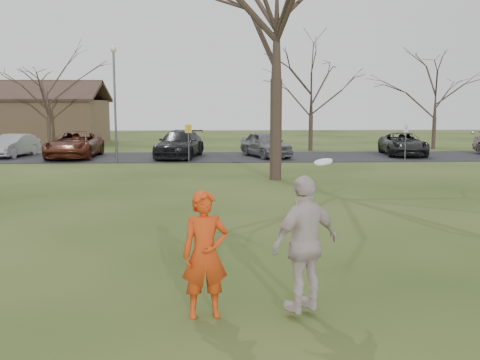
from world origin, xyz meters
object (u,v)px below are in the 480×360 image
at_px(car_1, 14,145).
at_px(catching_play, 305,244).
at_px(player_defender, 205,254).
at_px(lamp_post, 115,89).
at_px(car_3, 180,144).
at_px(big_tree, 277,9).
at_px(car_6, 403,144).
at_px(car_2, 74,145).
at_px(car_4, 266,144).

distance_m(car_1, catching_play, 29.04).
bearing_deg(player_defender, lamp_post, 94.89).
distance_m(catching_play, lamp_post, 23.86).
relative_size(car_3, big_tree, 0.39).
xyz_separation_m(car_6, catching_play, (-10.26, -25.60, 0.38)).
height_order(car_6, catching_play, catching_play).
relative_size(car_2, big_tree, 0.40).
bearing_deg(player_defender, car_6, 56.98).
bearing_deg(catching_play, car_3, 97.87).
xyz_separation_m(car_3, catching_play, (3.43, -24.80, 0.29)).
relative_size(catching_play, big_tree, 0.16).
xyz_separation_m(car_1, car_4, (15.13, -0.81, 0.09)).
bearing_deg(big_tree, car_1, 144.29).
distance_m(player_defender, car_4, 25.05).
relative_size(player_defender, car_1, 0.47).
relative_size(lamp_post, big_tree, 0.45).
xyz_separation_m(car_1, car_2, (3.84, -0.93, 0.10)).
bearing_deg(car_1, big_tree, -26.06).
height_order(car_1, car_3, car_3).
xyz_separation_m(car_3, car_4, (5.11, 0.13, -0.02)).
xyz_separation_m(player_defender, big_tree, (2.70, 15.11, 6.05)).
xyz_separation_m(catching_play, big_tree, (1.22, 15.20, 5.88)).
relative_size(player_defender, car_3, 0.35).
relative_size(car_2, car_3, 1.03).
relative_size(car_1, car_4, 0.91).
bearing_deg(lamp_post, car_6, 9.66).
relative_size(car_2, car_6, 1.11).
distance_m(car_1, lamp_post, 8.02).
distance_m(lamp_post, big_tree, 11.38).
xyz_separation_m(car_4, car_6, (8.58, 0.67, -0.06)).
relative_size(car_1, car_3, 0.75).
distance_m(player_defender, car_2, 26.03).
relative_size(car_4, big_tree, 0.32).
distance_m(car_3, catching_play, 25.03).
height_order(player_defender, lamp_post, lamp_post).
distance_m(car_4, car_6, 8.61).
bearing_deg(lamp_post, big_tree, -43.15).
height_order(car_1, lamp_post, lamp_post).
height_order(lamp_post, big_tree, big_tree).
bearing_deg(catching_play, player_defender, 176.71).
bearing_deg(car_6, car_3, -169.78).
distance_m(car_1, car_2, 3.95).
distance_m(player_defender, catching_play, 1.49).
bearing_deg(lamp_post, catching_play, -73.37).
bearing_deg(car_4, catching_play, -113.37).
height_order(car_3, car_6, car_3).
distance_m(player_defender, car_6, 28.09).
height_order(car_4, lamp_post, lamp_post).
bearing_deg(car_3, car_6, 12.25).
relative_size(car_6, catching_play, 2.21).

